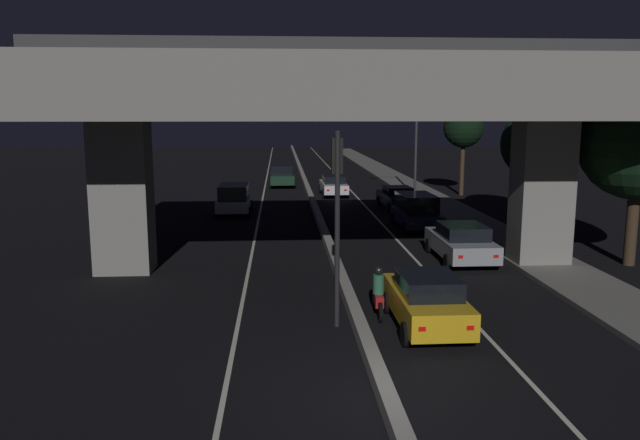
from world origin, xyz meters
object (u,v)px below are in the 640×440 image
car_taxi_yellow_lead (427,300)px  car_white_lead_oncoming (234,198)px  traffic_light_left_of_median (337,195)px  street_lamp (411,134)px  car_dark_blue_fourth (397,197)px  motorcycle_red_filtering_near (378,295)px  car_silver_second (461,242)px  pedestrian_on_sidewalk (529,237)px  car_dark_blue_third (416,211)px  car_dark_green_second_oncoming (282,175)px  car_white_fifth (334,185)px

car_taxi_yellow_lead → car_white_lead_oncoming: size_ratio=0.98×
traffic_light_left_of_median → street_lamp: 27.21m
car_dark_blue_fourth → motorcycle_red_filtering_near: 20.90m
car_silver_second → pedestrian_on_sidewalk: bearing=-94.8°
traffic_light_left_of_median → car_silver_second: bearing=52.4°
traffic_light_left_of_median → motorcycle_red_filtering_near: size_ratio=3.09×
car_taxi_yellow_lead → car_white_lead_oncoming: bearing=17.9°
car_dark_blue_third → car_dark_green_second_oncoming: size_ratio=0.91×
car_dark_blue_third → car_dark_blue_fourth: car_dark_blue_third is taller
car_taxi_yellow_lead → car_silver_second: car_taxi_yellow_lead is taller
car_white_lead_oncoming → motorcycle_red_filtering_near: bearing=15.8°
car_silver_second → pedestrian_on_sidewalk: pedestrian_on_sidewalk is taller
pedestrian_on_sidewalk → car_silver_second: bearing=175.3°
car_dark_blue_fourth → street_lamp: bearing=-22.2°
car_white_lead_oncoming → motorcycle_red_filtering_near: car_white_lead_oncoming is taller
motorcycle_red_filtering_near → street_lamp: bearing=-10.7°
traffic_light_left_of_median → street_lamp: (7.49, 26.15, 0.80)m
car_white_fifth → street_lamp: bearing=-107.3°
car_dark_blue_fourth → car_silver_second: bearing=177.4°
car_white_fifth → car_white_lead_oncoming: (-6.53, -7.80, 0.15)m
street_lamp → car_dark_green_second_oncoming: street_lamp is taller
car_white_lead_oncoming → car_dark_green_second_oncoming: (2.85, 13.86, -0.02)m
car_dark_blue_third → motorcycle_red_filtering_near: car_dark_blue_third is taller
motorcycle_red_filtering_near → traffic_light_left_of_median: bearing=122.6°
traffic_light_left_of_median → car_white_lead_oncoming: traffic_light_left_of_median is taller
car_white_fifth → car_white_lead_oncoming: bearing=139.2°
car_white_lead_oncoming → car_dark_green_second_oncoming: 14.15m
street_lamp → car_taxi_yellow_lead: bearing=-100.8°
car_taxi_yellow_lead → car_dark_blue_third: 15.26m
car_dark_blue_third → car_white_lead_oncoming: (-9.66, 5.36, -0.01)m
car_silver_second → motorcycle_red_filtering_near: 7.94m
car_white_lead_oncoming → street_lamp: bearing=117.8°
car_dark_green_second_oncoming → pedestrian_on_sidewalk: (9.71, -26.61, 0.07)m
street_lamp → motorcycle_red_filtering_near: bearing=-103.7°
car_white_fifth → pedestrian_on_sidewalk: size_ratio=2.87×
traffic_light_left_of_median → car_taxi_yellow_lead: bearing=-10.3°
car_white_lead_oncoming → car_dark_green_second_oncoming: bearing=168.1°
car_dark_blue_fourth → car_taxi_yellow_lead: bearing=168.9°
street_lamp → car_dark_blue_fourth: 6.49m
car_silver_second → car_white_fifth: 20.60m
car_dark_blue_fourth → car_white_fifth: car_white_fifth is taller
traffic_light_left_of_median → car_dark_blue_third: 15.74m
street_lamp → car_taxi_yellow_lead: street_lamp is taller
car_taxi_yellow_lead → motorcycle_red_filtering_near: 1.64m
car_taxi_yellow_lead → motorcycle_red_filtering_near: size_ratio=2.38×
car_silver_second → car_dark_blue_fourth: bearing=-0.2°
car_dark_blue_third → car_dark_green_second_oncoming: 20.39m
traffic_light_left_of_median → car_dark_blue_third: traffic_light_left_of_median is taller
traffic_light_left_of_median → car_white_fifth: (2.30, 27.68, -2.88)m
car_dark_blue_fourth → car_white_fifth: bearing=25.1°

